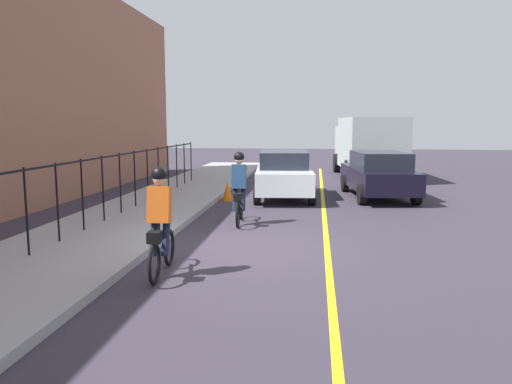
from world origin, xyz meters
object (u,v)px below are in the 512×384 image
traffic_cone_near (228,191)px  parked_sedan_rear (284,173)px  patrol_sedan (378,174)px  cyclist_follow (160,222)px  cyclist_lead (239,188)px  box_truck_background (368,144)px

traffic_cone_near → parked_sedan_rear: bearing=-60.9°
patrol_sedan → traffic_cone_near: patrol_sedan is taller
cyclist_follow → patrol_sedan: size_ratio=0.40×
cyclist_lead → cyclist_follow: 4.42m
parked_sedan_rear → cyclist_lead: bearing=-14.6°
parked_sedan_rear → box_truck_background: bearing=148.1°
cyclist_lead → cyclist_follow: same height
cyclist_follow → patrol_sedan: bearing=-30.6°
cyclist_lead → parked_sedan_rear: (4.69, -0.81, -0.09)m
cyclist_follow → parked_sedan_rear: (9.06, -1.45, -0.09)m
patrol_sedan → parked_sedan_rear: 3.21m
box_truck_background → traffic_cone_near: 9.46m
cyclist_follow → traffic_cone_near: bearing=-1.8°
cyclist_follow → patrol_sedan: (9.33, -4.65, -0.09)m
cyclist_lead → patrol_sedan: 6.38m
cyclist_lead → cyclist_follow: bearing=167.6°
cyclist_lead → patrol_sedan: (4.96, -4.01, -0.09)m
patrol_sedan → box_truck_background: bearing=-9.2°
cyclist_lead → box_truck_background: size_ratio=0.27×
cyclist_lead → patrol_sedan: size_ratio=0.40×
cyclist_follow → traffic_cone_near: (8.07, 0.32, -0.58)m
patrol_sedan → traffic_cone_near: bearing=97.5°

